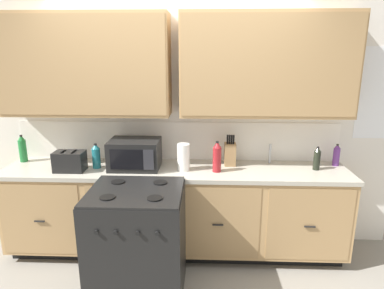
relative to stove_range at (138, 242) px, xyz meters
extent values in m
plane|color=gray|center=(0.26, 0.33, -0.47)|extent=(8.32, 8.32, 0.00)
cube|color=white|center=(0.26, 0.96, 0.79)|extent=(4.53, 0.05, 2.52)
cube|color=white|center=(0.26, 0.93, 0.64)|extent=(3.33, 0.01, 0.40)
cube|color=tan|center=(-0.60, 0.76, 1.42)|extent=(1.61, 0.34, 0.95)
cube|color=#A58052|center=(-0.60, 0.59, 1.42)|extent=(1.58, 0.01, 0.89)
cube|color=tan|center=(1.12, 0.76, 1.42)|extent=(1.61, 0.34, 0.95)
cube|color=#A58052|center=(1.12, 0.59, 1.42)|extent=(1.58, 0.01, 0.89)
cube|color=white|center=(2.28, 0.93, 1.14)|extent=(0.44, 0.01, 0.90)
cube|color=black|center=(0.26, 0.66, -0.42)|extent=(3.26, 0.48, 0.10)
cube|color=tan|center=(0.26, 0.63, 0.01)|extent=(3.33, 0.60, 0.77)
cube|color=#A88354|center=(-0.99, 0.33, 0.01)|extent=(0.77, 0.01, 0.71)
cube|color=black|center=(-0.99, 0.31, 0.01)|extent=(0.10, 0.01, 0.01)
cube|color=#A88354|center=(-0.15, 0.33, 0.01)|extent=(0.77, 0.01, 0.71)
cube|color=black|center=(-0.15, 0.31, 0.01)|extent=(0.10, 0.01, 0.01)
cube|color=#A88354|center=(0.68, 0.33, 0.01)|extent=(0.77, 0.01, 0.71)
cube|color=black|center=(0.68, 0.31, 0.01)|extent=(0.10, 0.01, 0.01)
cube|color=#A88354|center=(1.51, 0.33, 0.01)|extent=(0.77, 0.01, 0.71)
cube|color=black|center=(1.51, 0.31, 0.01)|extent=(0.10, 0.01, 0.01)
cube|color=#ADA899|center=(0.26, 0.63, 0.42)|extent=(3.36, 0.63, 0.04)
cube|color=#A8AAAF|center=(1.21, 0.66, 0.43)|extent=(0.56, 0.38, 0.02)
cube|color=black|center=(0.00, 0.00, -0.01)|extent=(0.76, 0.66, 0.92)
cube|color=black|center=(0.00, 0.00, 0.46)|extent=(0.74, 0.65, 0.02)
cylinder|color=black|center=(-0.18, -0.16, 0.47)|extent=(0.12, 0.12, 0.01)
cylinder|color=black|center=(0.18, -0.16, 0.47)|extent=(0.12, 0.12, 0.01)
cylinder|color=black|center=(-0.18, 0.16, 0.47)|extent=(0.12, 0.12, 0.01)
cylinder|color=black|center=(0.18, 0.16, 0.47)|extent=(0.12, 0.12, 0.01)
cylinder|color=black|center=(-0.22, -0.34, 0.28)|extent=(0.03, 0.02, 0.03)
cylinder|color=black|center=(-0.08, -0.34, 0.28)|extent=(0.03, 0.02, 0.03)
cylinder|color=black|center=(0.08, -0.34, 0.28)|extent=(0.03, 0.02, 0.03)
cylinder|color=black|center=(0.22, -0.34, 0.28)|extent=(0.03, 0.02, 0.03)
cube|color=black|center=(-0.13, 0.63, 0.58)|extent=(0.48, 0.36, 0.28)
cube|color=black|center=(-0.17, 0.45, 0.58)|extent=(0.31, 0.01, 0.19)
cube|color=#28282D|center=(0.04, 0.45, 0.58)|extent=(0.10, 0.01, 0.19)
cube|color=black|center=(-0.73, 0.52, 0.54)|extent=(0.28, 0.18, 0.19)
cube|color=black|center=(-0.78, 0.52, 0.63)|extent=(0.02, 0.13, 0.01)
cube|color=black|center=(-0.68, 0.52, 0.63)|extent=(0.02, 0.13, 0.01)
cube|color=#9C794E|center=(0.80, 0.76, 0.55)|extent=(0.11, 0.14, 0.22)
cylinder|color=black|center=(0.77, 0.75, 0.71)|extent=(0.02, 0.02, 0.09)
cylinder|color=black|center=(0.79, 0.75, 0.71)|extent=(0.02, 0.02, 0.09)
cylinder|color=black|center=(0.81, 0.75, 0.71)|extent=(0.02, 0.02, 0.09)
cylinder|color=black|center=(0.83, 0.75, 0.71)|extent=(0.02, 0.02, 0.09)
cylinder|color=#B2B5BA|center=(1.21, 0.84, 0.54)|extent=(0.02, 0.02, 0.20)
cylinder|color=white|center=(0.35, 0.58, 0.57)|extent=(0.12, 0.12, 0.26)
cylinder|color=#237A38|center=(-1.32, 0.78, 0.55)|extent=(0.08, 0.08, 0.23)
cone|color=#237A38|center=(-1.32, 0.78, 0.69)|extent=(0.07, 0.07, 0.06)
cylinder|color=black|center=(-1.32, 0.78, 0.71)|extent=(0.03, 0.03, 0.02)
cylinder|color=#663384|center=(1.86, 0.78, 0.53)|extent=(0.06, 0.06, 0.18)
cone|color=#663384|center=(1.86, 0.78, 0.64)|extent=(0.06, 0.06, 0.04)
cylinder|color=black|center=(1.86, 0.78, 0.65)|extent=(0.02, 0.02, 0.02)
cylinder|color=#1E707A|center=(-0.51, 0.61, 0.54)|extent=(0.08, 0.08, 0.19)
cone|color=#1E707A|center=(-0.51, 0.61, 0.66)|extent=(0.07, 0.07, 0.05)
cylinder|color=black|center=(-0.51, 0.61, 0.68)|extent=(0.03, 0.03, 0.02)
cylinder|color=maroon|center=(0.67, 0.55, 0.56)|extent=(0.08, 0.08, 0.24)
cone|color=maroon|center=(0.67, 0.55, 0.71)|extent=(0.07, 0.07, 0.06)
cylinder|color=black|center=(0.67, 0.55, 0.73)|extent=(0.03, 0.03, 0.02)
cylinder|color=black|center=(1.62, 0.65, 0.53)|extent=(0.06, 0.06, 0.18)
cone|color=black|center=(1.62, 0.65, 0.65)|extent=(0.06, 0.06, 0.05)
cylinder|color=black|center=(1.62, 0.65, 0.66)|extent=(0.02, 0.02, 0.02)
camera|label=1|loc=(0.56, -2.49, 1.52)|focal=31.66mm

